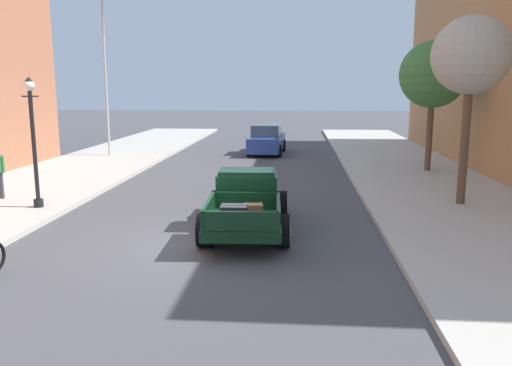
{
  "coord_description": "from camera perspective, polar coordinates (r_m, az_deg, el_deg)",
  "views": [
    {
      "loc": [
        2.32,
        -11.62,
        3.71
      ],
      "look_at": [
        1.18,
        2.7,
        1.0
      ],
      "focal_mm": 35.87,
      "sensor_mm": 36.0,
      "label": 1
    }
  ],
  "objects": [
    {
      "name": "hotrod_truck_dark_green",
      "position": [
        13.46,
        -1.0,
        -2.01
      ],
      "size": [
        2.32,
        5.0,
        1.58
      ],
      "color": "black",
      "rests_on": "ground"
    },
    {
      "name": "street_tree_nearest",
      "position": [
        16.75,
        22.86,
        12.83
      ],
      "size": [
        2.3,
        2.3,
        5.63
      ],
      "color": "brown",
      "rests_on": "sidewalk_right"
    },
    {
      "name": "street_tree_second",
      "position": [
        23.12,
        19.15,
        11.32
      ],
      "size": [
        2.8,
        2.8,
        5.48
      ],
      "color": "brown",
      "rests_on": "sidewalk_right"
    },
    {
      "name": "car_background_blue",
      "position": [
        28.77,
        1.22,
        4.8
      ],
      "size": [
        2.06,
        4.39,
        1.65
      ],
      "color": "#284293",
      "rests_on": "ground"
    },
    {
      "name": "ground_plane",
      "position": [
        12.42,
        -6.46,
        -6.77
      ],
      "size": [
        140.0,
        140.0,
        0.0
      ],
      "primitive_type": "plane",
      "color": "#47474C"
    },
    {
      "name": "flagpole",
      "position": [
        27.97,
        -16.15,
        14.5
      ],
      "size": [
        1.74,
        0.16,
        9.16
      ],
      "color": "#B2B2B7",
      "rests_on": "sidewalk_left"
    },
    {
      "name": "sidewalk_right",
      "position": [
        13.14,
        26.58,
        -6.54
      ],
      "size": [
        5.5,
        64.0,
        0.15
      ],
      "primitive_type": "cube",
      "color": "#B7B2A8",
      "rests_on": "ground"
    },
    {
      "name": "street_lamp_near",
      "position": [
        16.41,
        -23.61,
        5.16
      ],
      "size": [
        0.5,
        0.32,
        3.85
      ],
      "color": "black",
      "rests_on": "sidewalk_left"
    }
  ]
}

